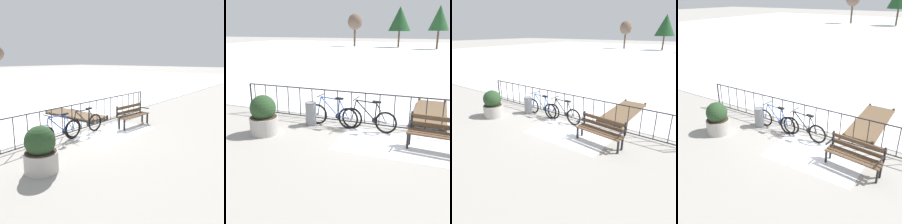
% 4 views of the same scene
% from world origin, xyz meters
% --- Properties ---
extents(ground_plane, '(160.00, 160.00, 0.00)m').
position_xyz_m(ground_plane, '(0.00, 0.00, 0.00)').
color(ground_plane, '#9E9991').
extents(snow_patch, '(2.91, 1.71, 0.01)m').
position_xyz_m(snow_patch, '(0.83, -1.20, 0.00)').
color(snow_patch, white).
rests_on(snow_patch, ground).
extents(railing_fence, '(9.06, 0.06, 1.07)m').
position_xyz_m(railing_fence, '(-0.00, 0.00, 0.56)').
color(railing_fence, '#232328').
rests_on(railing_fence, ground).
extents(bicycle_near_railing, '(1.71, 0.52, 0.97)m').
position_xyz_m(bicycle_near_railing, '(-0.00, -0.41, 0.37)').
color(bicycle_near_railing, black).
rests_on(bicycle_near_railing, ground).
extents(bicycle_second, '(1.71, 0.52, 0.97)m').
position_xyz_m(bicycle_second, '(-1.15, -0.40, 0.37)').
color(bicycle_second, black).
rests_on(bicycle_second, ground).
extents(park_bench, '(1.64, 0.61, 0.89)m').
position_xyz_m(park_bench, '(2.02, -1.12, 0.51)').
color(park_bench, brown).
rests_on(park_bench, ground).
extents(planter_with_shrub, '(0.81, 0.81, 1.14)m').
position_xyz_m(planter_with_shrub, '(-2.79, -1.67, 0.54)').
color(planter_with_shrub, '#ADA8A0').
rests_on(planter_with_shrub, ground).
extents(trash_bin, '(0.35, 0.35, 0.73)m').
position_xyz_m(trash_bin, '(-1.85, -0.52, 0.37)').
color(trash_bin, gray).
rests_on(trash_bin, ground).
extents(wooden_dock, '(1.10, 3.19, 0.20)m').
position_xyz_m(wooden_dock, '(1.67, 1.85, 0.12)').
color(wooden_dock, brown).
rests_on(wooden_dock, ground).
extents(tree_far_west, '(3.57, 3.57, 6.38)m').
position_xyz_m(tree_far_west, '(-4.98, 38.52, 4.47)').
color(tree_far_west, brown).
rests_on(tree_far_west, ground).
extents(tree_far_east, '(2.39, 2.39, 5.38)m').
position_xyz_m(tree_far_east, '(-12.42, 38.24, 4.01)').
color(tree_far_east, brown).
rests_on(tree_far_east, ground).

